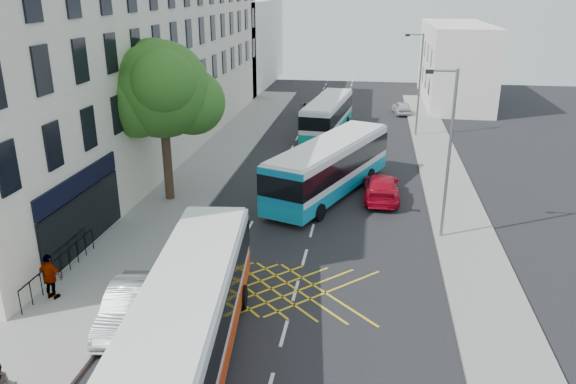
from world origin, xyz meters
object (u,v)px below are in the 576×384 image
at_px(distant_car_silver, 402,108).
at_px(street_tree, 162,91).
at_px(lamp_far, 419,80).
at_px(parked_car_silver, 129,306).
at_px(bus_near, 191,313).
at_px(bus_far, 328,115).
at_px(red_hatchback, 382,187).
at_px(distant_car_grey, 311,110).
at_px(lamp_near, 448,147).
at_px(bus_mid, 330,167).
at_px(pedestrian_far, 50,277).

bearing_deg(distant_car_silver, street_tree, 53.64).
distance_m(lamp_far, parked_car_silver, 31.77).
bearing_deg(parked_car_silver, bus_near, -35.45).
bearing_deg(lamp_far, distant_car_silver, 94.60).
distance_m(bus_near, distant_car_silver, 40.26).
bearing_deg(bus_far, red_hatchback, -67.05).
distance_m(street_tree, bus_far, 19.23).
relative_size(parked_car_silver, distant_car_grey, 0.98).
relative_size(lamp_near, red_hatchback, 1.63).
xyz_separation_m(street_tree, distant_car_grey, (5.54, 23.33, -5.67)).
bearing_deg(lamp_near, distant_car_silver, 91.39).
bearing_deg(bus_far, bus_mid, -78.22).
bearing_deg(pedestrian_far, bus_mid, -114.79).
bearing_deg(bus_mid, parked_car_silver, -91.05).
xyz_separation_m(street_tree, bus_mid, (8.93, 2.38, -4.60)).
bearing_deg(lamp_near, bus_near, -129.71).
height_order(bus_near, parked_car_silver, bus_near).
bearing_deg(pedestrian_far, red_hatchback, -123.02).
bearing_deg(lamp_far, red_hatchback, -100.41).
bearing_deg(lamp_near, parked_car_silver, -141.93).
distance_m(bus_near, red_hatchback, 17.04).
height_order(street_tree, parked_car_silver, street_tree).
xyz_separation_m(lamp_far, bus_far, (-7.12, -0.02, -3.08)).
bearing_deg(red_hatchback, distant_car_grey, -73.34).
bearing_deg(street_tree, red_hatchback, 10.06).
relative_size(street_tree, red_hatchback, 1.79).
height_order(bus_far, parked_car_silver, bus_far).
height_order(lamp_near, red_hatchback, lamp_near).
distance_m(bus_far, distant_car_grey, 6.70).
bearing_deg(bus_near, distant_car_grey, 84.01).
bearing_deg(parked_car_silver, lamp_near, 30.49).
bearing_deg(distant_car_grey, bus_near, -96.27).
distance_m(distant_car_silver, pedestrian_far, 39.69).
height_order(lamp_far, distant_car_silver, lamp_far).
xyz_separation_m(street_tree, parked_car_silver, (2.91, -12.21, -5.57)).
bearing_deg(street_tree, lamp_near, -11.40).
relative_size(bus_mid, bus_far, 1.09).
xyz_separation_m(parked_car_silver, red_hatchback, (9.06, 14.33, -0.01)).
xyz_separation_m(street_tree, pedestrian_far, (-0.68, -11.18, -5.21)).
distance_m(street_tree, lamp_far, 22.57).
height_order(lamp_near, distant_car_grey, lamp_near).
relative_size(lamp_near, pedestrian_far, 4.30).
height_order(distant_car_grey, distant_car_silver, distant_car_grey).
xyz_separation_m(bus_mid, pedestrian_far, (-9.61, -13.56, -0.61)).
bearing_deg(distant_car_grey, parked_car_silver, -100.87).
xyz_separation_m(lamp_near, bus_far, (-7.12, 19.98, -3.08)).
xyz_separation_m(distant_car_grey, distant_car_silver, (8.47, 2.34, -0.01)).
bearing_deg(lamp_near, bus_far, 109.61).
distance_m(lamp_far, bus_mid, 16.02).
distance_m(street_tree, red_hatchback, 13.37).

